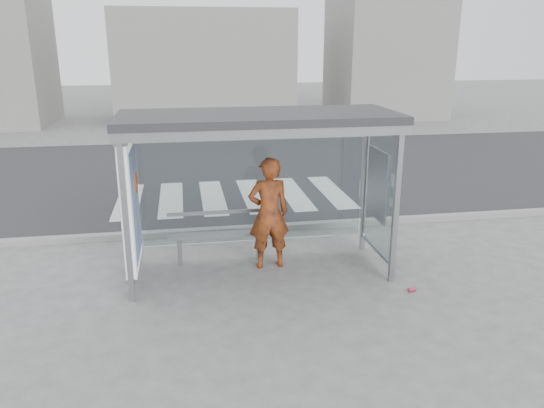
# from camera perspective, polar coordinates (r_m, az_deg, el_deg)

# --- Properties ---
(ground) EXTENTS (80.00, 80.00, 0.00)m
(ground) POSITION_cam_1_polar(r_m,az_deg,el_deg) (8.85, -1.28, -7.30)
(ground) COLOR #5F5F5D
(ground) RESTS_ON ground
(road) EXTENTS (30.00, 10.00, 0.01)m
(road) POSITION_cam_1_polar(r_m,az_deg,el_deg) (15.45, -5.13, 3.42)
(road) COLOR #2B2B2D
(road) RESTS_ON ground
(curb) EXTENTS (30.00, 0.18, 0.12)m
(curb) POSITION_cam_1_polar(r_m,az_deg,el_deg) (10.62, -2.84, -2.69)
(curb) COLOR gray
(curb) RESTS_ON ground
(crosswalk) EXTENTS (5.55, 3.00, 0.00)m
(crosswalk) POSITION_cam_1_polar(r_m,az_deg,el_deg) (13.05, -4.20, 0.83)
(crosswalk) COLOR silver
(crosswalk) RESTS_ON ground
(bus_shelter) EXTENTS (4.25, 1.65, 2.62)m
(bus_shelter) POSITION_cam_1_polar(r_m,az_deg,el_deg) (8.24, -4.00, 5.36)
(bus_shelter) COLOR gray
(bus_shelter) RESTS_ON ground
(building_center) EXTENTS (8.00, 5.00, 5.00)m
(building_center) POSITION_cam_1_polar(r_m,az_deg,el_deg) (26.02, -7.38, 14.49)
(building_center) COLOR gray
(building_center) RESTS_ON ground
(building_right) EXTENTS (5.00, 5.00, 7.00)m
(building_right) POSITION_cam_1_polar(r_m,az_deg,el_deg) (27.89, 12.16, 16.49)
(building_right) COLOR gray
(building_right) RESTS_ON ground
(person) EXTENTS (0.72, 0.49, 1.89)m
(person) POSITION_cam_1_polar(r_m,az_deg,el_deg) (8.72, -0.35, -1.01)
(person) COLOR #CD4613
(person) RESTS_ON ground
(bench) EXTENTS (1.72, 0.31, 0.89)m
(bench) POSITION_cam_1_polar(r_m,az_deg,el_deg) (9.05, -5.73, -3.20)
(bench) COLOR slate
(bench) RESTS_ON ground
(soda_can) EXTENTS (0.13, 0.10, 0.07)m
(soda_can) POSITION_cam_1_polar(r_m,az_deg,el_deg) (8.45, 14.80, -8.89)
(soda_can) COLOR #D03D5D
(soda_can) RESTS_ON ground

